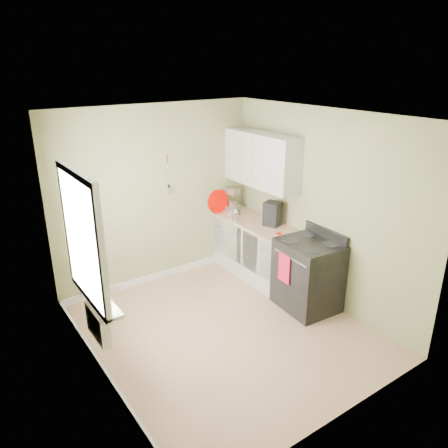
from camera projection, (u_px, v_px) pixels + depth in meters
floor at (226, 331)px, 5.61m from camera, size 3.20×3.60×0.02m
ceiling at (226, 115)px, 4.64m from camera, size 3.20×3.60×0.02m
wall_back at (156, 196)px, 6.51m from camera, size 3.20×0.02×2.70m
wall_left at (91, 269)px, 4.26m from camera, size 0.02×3.60×2.70m
wall_right at (322, 208)px, 5.98m from camera, size 0.02×3.60×2.70m
base_cabinets at (257, 250)px, 6.91m from camera, size 0.60×1.60×0.87m
countertop at (257, 223)px, 6.74m from camera, size 0.64×1.60×0.04m
upper_cabinets at (261, 160)px, 6.55m from camera, size 0.35×1.40×0.80m
window at (82, 239)px, 4.44m from camera, size 0.06×1.14×1.44m
window_sill at (96, 295)px, 4.71m from camera, size 0.18×1.14×0.04m
radiator at (98, 324)px, 4.78m from camera, size 0.12×0.50×0.35m
wall_utensils at (169, 181)px, 6.52m from camera, size 0.02×0.14×0.58m
stove at (308, 274)px, 6.00m from camera, size 0.76×0.85×1.10m
stand_mixer at (229, 199)px, 7.24m from camera, size 0.29×0.39×0.43m
kettle at (235, 215)px, 6.76m from camera, size 0.19×0.11×0.19m
coffee_maker at (272, 214)px, 6.55m from camera, size 0.28×0.29×0.37m
red_tray at (218, 201)px, 7.09m from camera, size 0.39×0.07×0.38m
jar at (279, 236)px, 6.09m from camera, size 0.08×0.08×0.08m
plant_a at (104, 291)px, 4.46m from camera, size 0.17×0.18×0.29m
plant_b at (92, 277)px, 4.73m from camera, size 0.21×0.22×0.31m
plant_c at (85, 268)px, 4.91m from camera, size 0.19×0.19×0.33m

